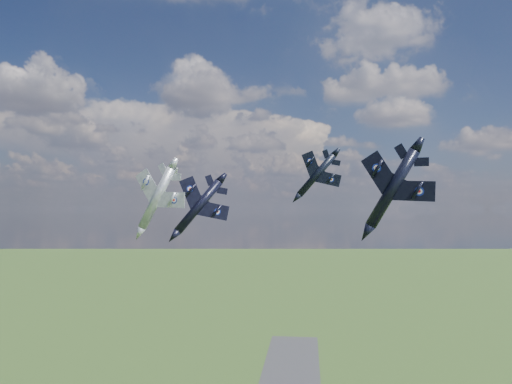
# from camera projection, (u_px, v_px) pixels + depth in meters

# --- Properties ---
(jet_lead_navy) EXTENTS (14.31, 17.49, 9.32)m
(jet_lead_navy) POSITION_uv_depth(u_px,v_px,m) (199.00, 206.00, 84.73)
(jet_lead_navy) COLOR black
(jet_right_navy) EXTENTS (12.94, 15.20, 7.01)m
(jet_right_navy) POSITION_uv_depth(u_px,v_px,m) (392.00, 188.00, 53.94)
(jet_right_navy) COLOR black
(jet_high_navy) EXTENTS (10.26, 13.57, 7.80)m
(jet_high_navy) POSITION_uv_depth(u_px,v_px,m) (317.00, 175.00, 86.24)
(jet_high_navy) COLOR black
(jet_left_silver) EXTENTS (14.10, 16.94, 7.85)m
(jet_left_silver) POSITION_uv_depth(u_px,v_px,m) (157.00, 198.00, 77.87)
(jet_left_silver) COLOR gray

